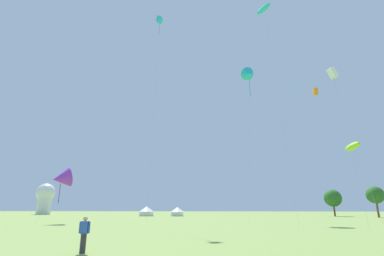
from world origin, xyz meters
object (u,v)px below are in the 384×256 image
(observatory_dome, at_px, (45,197))
(kite_cyan_parafoil, at_px, (264,9))
(kite_lime_parafoil, at_px, (353,147))
(kite_cyan_delta, at_px, (249,74))
(kite_purple_delta, at_px, (61,178))
(kite_cyan_box, at_px, (159,20))
(person_spectator, at_px, (84,235))
(kite_white_box, at_px, (333,74))
(tree_distant_right, at_px, (333,198))
(kite_orange_box, at_px, (316,92))
(festival_tent_center, at_px, (177,211))
(tree_distant_left, at_px, (375,195))
(festival_tent_right, at_px, (147,211))

(observatory_dome, bearing_deg, kite_cyan_parafoil, -40.56)
(kite_lime_parafoil, relative_size, kite_cyan_delta, 0.33)
(kite_purple_delta, xyz_separation_m, kite_cyan_box, (14.69, -2.42, 24.78))
(kite_cyan_delta, relative_size, person_spectator, 16.71)
(person_spectator, bearing_deg, kite_purple_delta, 122.84)
(person_spectator, height_order, observatory_dome, observatory_dome)
(kite_white_box, relative_size, tree_distant_right, 2.57)
(kite_orange_box, height_order, kite_cyan_delta, kite_orange_box)
(kite_cyan_parafoil, xyz_separation_m, tree_distant_right, (23.50, 45.79, -27.40))
(kite_cyan_box, xyz_separation_m, festival_tent_center, (-3.05, 42.61, -29.86))
(festival_tent_center, height_order, tree_distant_right, tree_distant_right)
(kite_cyan_box, bearing_deg, tree_distant_left, 37.69)
(kite_white_box, distance_m, person_spectator, 31.84)
(kite_lime_parafoil, bearing_deg, person_spectator, -138.88)
(kite_white_box, distance_m, kite_purple_delta, 39.98)
(festival_tent_right, bearing_deg, kite_cyan_parafoil, -56.21)
(kite_cyan_parafoil, bearing_deg, kite_purple_delta, 176.02)
(kite_lime_parafoil, relative_size, tree_distant_left, 1.33)
(kite_cyan_box, relative_size, observatory_dome, 2.98)
(kite_orange_box, relative_size, kite_lime_parafoil, 3.03)
(kite_white_box, relative_size, kite_cyan_box, 0.57)
(kite_cyan_delta, relative_size, observatory_dome, 2.68)
(kite_cyan_delta, xyz_separation_m, kite_purple_delta, (-29.88, -10.12, -20.83))
(kite_purple_delta, bearing_deg, kite_cyan_delta, 18.71)
(kite_cyan_parafoil, xyz_separation_m, kite_white_box, (6.18, -6.34, -14.64))
(kite_white_box, xyz_separation_m, person_spectator, (-20.56, -17.65, -16.72))
(kite_cyan_delta, xyz_separation_m, festival_tent_right, (-26.97, 30.08, -25.80))
(observatory_dome, xyz_separation_m, tree_distant_left, (100.22, -25.02, -0.84))
(kite_purple_delta, bearing_deg, festival_tent_right, 85.86)
(tree_distant_right, bearing_deg, kite_white_box, -108.38)
(kite_white_box, xyz_separation_m, kite_cyan_box, (-22.75, 6.10, 13.65))
(kite_purple_delta, height_order, tree_distant_right, kite_purple_delta)
(festival_tent_right, bearing_deg, observatory_dome, 156.85)
(kite_purple_delta, relative_size, observatory_dome, 0.75)
(kite_white_box, distance_m, festival_tent_right, 61.84)
(kite_lime_parafoil, relative_size, festival_tent_center, 2.57)
(kite_cyan_parafoil, xyz_separation_m, observatory_dome, (-70.63, 60.45, -26.20))
(kite_lime_parafoil, bearing_deg, kite_white_box, -133.83)
(tree_distant_right, bearing_deg, festival_tent_center, -175.46)
(kite_white_box, distance_m, kite_cyan_box, 27.22)
(kite_orange_box, distance_m, kite_cyan_delta, 20.97)
(kite_lime_parafoil, height_order, person_spectator, kite_lime_parafoil)
(kite_cyan_box, relative_size, person_spectator, 18.61)
(kite_orange_box, bearing_deg, festival_tent_center, 153.62)
(kite_cyan_delta, height_order, person_spectator, kite_cyan_delta)
(tree_distant_left, bearing_deg, kite_orange_box, -144.40)
(kite_orange_box, distance_m, kite_white_box, 34.42)
(kite_cyan_delta, xyz_separation_m, tree_distant_left, (30.98, 23.14, -22.09))
(kite_orange_box, bearing_deg, festival_tent_right, 158.38)
(festival_tent_center, xyz_separation_m, observatory_dome, (-51.01, 18.08, 4.66))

